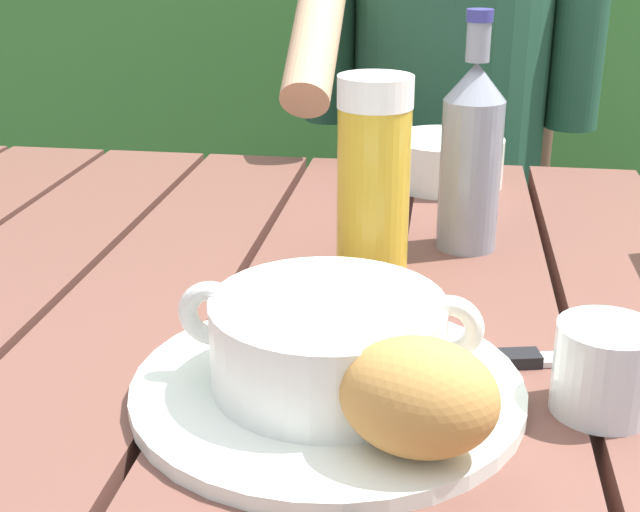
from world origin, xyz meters
name	(u,v)px	position (x,y,z in m)	size (l,w,h in m)	color
dining_table	(309,381)	(0.00, 0.00, 0.65)	(1.36, 0.98, 0.74)	brown
chair_near_diner	(441,242)	(0.12, 0.93, 0.46)	(0.42, 0.43, 0.92)	brown
person_eating	(445,141)	(0.11, 0.73, 0.71)	(0.48, 0.47, 1.20)	#214C35
serving_plate	(328,388)	(0.04, -0.17, 0.74)	(0.29, 0.29, 0.01)	white
soup_bowl	(328,339)	(0.04, -0.17, 0.78)	(0.22, 0.17, 0.07)	white
bread_roll	(419,397)	(0.11, -0.24, 0.79)	(0.11, 0.09, 0.08)	#C58B44
beer_glass	(374,175)	(0.05, 0.09, 0.83)	(0.07, 0.07, 0.19)	gold
beer_bottle	(471,153)	(0.14, 0.16, 0.84)	(0.06, 0.06, 0.24)	gray
water_glass_small	(605,369)	(0.24, -0.16, 0.77)	(0.07, 0.07, 0.07)	silver
table_knife	(536,359)	(0.20, -0.09, 0.74)	(0.16, 0.05, 0.01)	silver
diner_bowl	(446,161)	(0.12, 0.39, 0.77)	(0.15, 0.15, 0.06)	white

